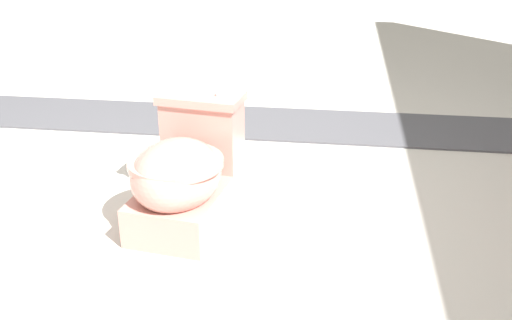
% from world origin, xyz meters
% --- Properties ---
extents(ground_plane, '(14.00, 14.00, 0.00)m').
position_xyz_m(ground_plane, '(0.00, 0.00, 0.00)').
color(ground_plane, beige).
extents(gravel_strip, '(0.56, 8.00, 0.01)m').
position_xyz_m(gravel_strip, '(-1.14, 0.50, 0.01)').
color(gravel_strip, '#4C4C51').
rests_on(gravel_strip, ground).
extents(toilet, '(0.68, 0.46, 0.52)m').
position_xyz_m(toilet, '(0.07, 0.12, 0.22)').
color(toilet, tan).
rests_on(toilet, ground).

